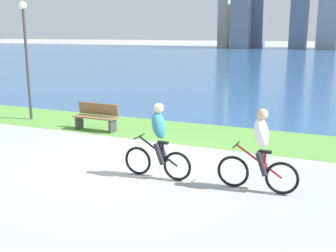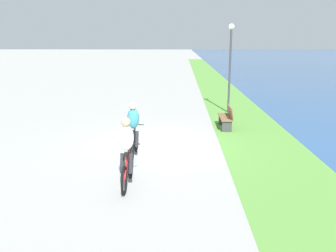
# 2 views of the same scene
# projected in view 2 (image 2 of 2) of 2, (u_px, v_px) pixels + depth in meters

# --- Properties ---
(ground_plane) EXTENTS (300.00, 300.00, 0.00)m
(ground_plane) POSITION_uv_depth(u_px,v_px,m) (159.00, 146.00, 11.79)
(ground_plane) COLOR #9E9E99
(grass_strip_bayside) EXTENTS (120.00, 2.82, 0.01)m
(grass_strip_bayside) POSITION_uv_depth(u_px,v_px,m) (263.00, 147.00, 11.65)
(grass_strip_bayside) COLOR #59933D
(grass_strip_bayside) RESTS_ON ground
(cyclist_lead) EXTENTS (1.62, 0.52, 1.69)m
(cyclist_lead) POSITION_uv_depth(u_px,v_px,m) (133.00, 130.00, 10.44)
(cyclist_lead) COLOR black
(cyclist_lead) RESTS_ON ground
(cyclist_trailing) EXTENTS (1.67, 0.52, 1.72)m
(cyclist_trailing) POSITION_uv_depth(u_px,v_px,m) (127.00, 153.00, 8.30)
(cyclist_trailing) COLOR black
(cyclist_trailing) RESTS_ON ground
(bench_near_path) EXTENTS (1.50, 0.47, 0.90)m
(bench_near_path) POSITION_uv_depth(u_px,v_px,m) (227.00, 117.00, 14.11)
(bench_near_path) COLOR brown
(bench_near_path) RESTS_ON ground
(lamppost_tall) EXTENTS (0.28, 0.28, 4.25)m
(lamppost_tall) POSITION_uv_depth(u_px,v_px,m) (230.00, 56.00, 16.69)
(lamppost_tall) COLOR #38383D
(lamppost_tall) RESTS_ON ground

